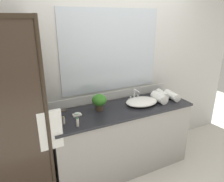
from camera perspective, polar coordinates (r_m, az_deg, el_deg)
name	(u,v)px	position (r m, az deg, el deg)	size (l,w,h in m)	color
ground_plane	(122,167)	(3.07, 2.67, -20.19)	(8.00, 8.00, 0.00)	silver
wall_back_with_mirror	(111,70)	(2.75, -0.40, 5.70)	(4.40, 0.06, 2.60)	silver
vanity_cabinet	(122,139)	(2.82, 2.71, -13.01)	(1.80, 0.58, 0.90)	#9E9993
shower_enclosure	(9,129)	(2.09, -26.47, -9.40)	(1.20, 0.59, 2.00)	#2D2319
sink_basin	(142,102)	(2.72, 8.19, -2.93)	(0.43, 0.32, 0.07)	white
faucet	(135,96)	(2.84, 6.27, -1.47)	(0.17, 0.14, 0.15)	silver
potted_plant	(99,101)	(2.49, -3.54, -2.75)	(0.18, 0.18, 0.20)	#473828
soap_dish	(77,114)	(2.44, -9.65, -6.30)	(0.10, 0.07, 0.04)	silver
amenity_bottle_conditioner	(64,120)	(2.26, -13.18, -7.91)	(0.03, 0.03, 0.09)	silver
amenity_bottle_lotion	(78,122)	(2.19, -9.48, -8.50)	(0.03, 0.03, 0.10)	silver
rolled_towel_near_edge	(172,95)	(2.97, 16.18, -1.17)	(0.10, 0.10, 0.25)	white
rolled_towel_middle	(162,95)	(2.96, 13.56, -0.98)	(0.11, 0.11, 0.22)	white
rolled_towel_far_edge	(159,97)	(2.83, 12.88, -1.75)	(0.12, 0.12, 0.24)	white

